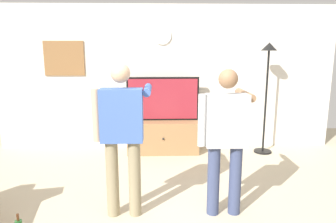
# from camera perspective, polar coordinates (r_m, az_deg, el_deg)

# --- Properties ---
(back_wall) EXTENTS (6.40, 0.10, 2.70)m
(back_wall) POSITION_cam_1_polar(r_m,az_deg,el_deg) (5.85, -0.36, 6.29)
(back_wall) COLOR silver
(back_wall) RESTS_ON ground_plane
(tv_stand) EXTENTS (1.29, 0.56, 0.60)m
(tv_stand) POSITION_cam_1_polar(r_m,az_deg,el_deg) (5.69, -0.93, -4.63)
(tv_stand) COLOR #997047
(tv_stand) RESTS_ON ground_plane
(television) EXTENTS (1.32, 0.07, 0.80)m
(television) POSITION_cam_1_polar(r_m,az_deg,el_deg) (5.59, -0.96, 2.39)
(television) COLOR black
(television) RESTS_ON tv_stand
(wall_clock) EXTENTS (0.32, 0.03, 0.32)m
(wall_clock) POSITION_cam_1_polar(r_m,az_deg,el_deg) (5.77, -1.04, 13.99)
(wall_clock) COLOR white
(framed_picture) EXTENTS (0.73, 0.04, 0.63)m
(framed_picture) POSITION_cam_1_polar(r_m,az_deg,el_deg) (6.02, -18.86, 9.40)
(framed_picture) COLOR olive
(floor_lamp) EXTENTS (0.32, 0.32, 2.00)m
(floor_lamp) POSITION_cam_1_polar(r_m,az_deg,el_deg) (5.73, 18.12, 6.45)
(floor_lamp) COLOR black
(floor_lamp) RESTS_ON ground_plane
(person_standing_nearer_lamp) EXTENTS (0.64, 0.78, 1.74)m
(person_standing_nearer_lamp) POSITION_cam_1_polar(r_m,az_deg,el_deg) (3.40, -8.55, -3.62)
(person_standing_nearer_lamp) COLOR gray
(person_standing_nearer_lamp) RESTS_ON ground_plane
(person_standing_nearer_couch) EXTENTS (0.64, 0.78, 1.68)m
(person_standing_nearer_couch) POSITION_cam_1_polar(r_m,az_deg,el_deg) (3.46, 10.78, -4.14)
(person_standing_nearer_couch) COLOR #384266
(person_standing_nearer_couch) RESTS_ON ground_plane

